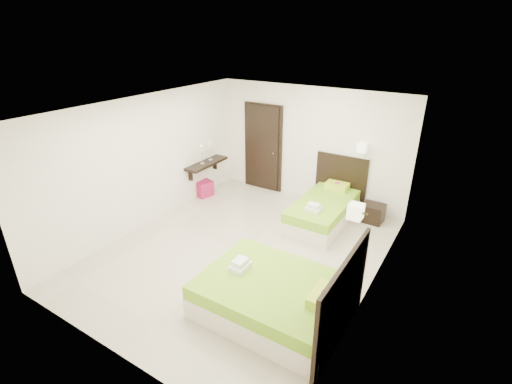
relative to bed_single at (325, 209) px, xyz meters
The scene contains 7 objects.
floor 2.05m from the bed_single, 113.36° to the right, with size 5.50×5.50×0.00m, color #BDB29C.
bed_single is the anchor object (origin of this frame).
bed_double 2.97m from the bed_single, 80.22° to the right, with size 2.03×1.72×1.67m.
nightstand 1.02m from the bed_single, 31.85° to the left, with size 0.43×0.38×0.38m, color black.
ottoman 3.00m from the bed_single, behind, with size 0.37×0.37×0.37m, color maroon.
door 2.30m from the bed_single, 157.43° to the left, with size 1.02×0.15×2.14m.
console_shelf 2.95m from the bed_single, behind, with size 0.35×1.20×0.78m.
Camera 1 is at (3.23, -4.72, 3.76)m, focal length 26.00 mm.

